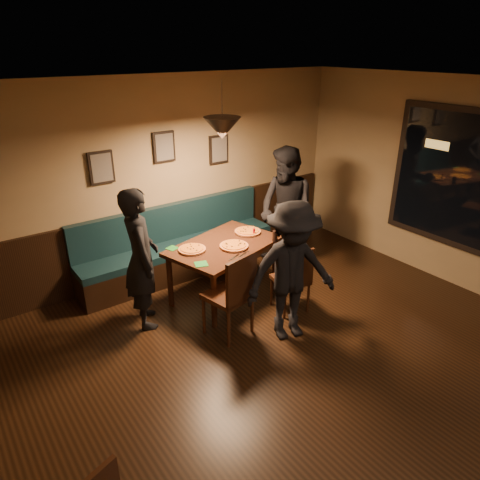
{
  "coord_description": "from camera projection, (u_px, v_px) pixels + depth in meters",
  "views": [
    {
      "loc": [
        -2.73,
        -2.01,
        3.14
      ],
      "look_at": [
        0.18,
        1.95,
        0.95
      ],
      "focal_mm": 32.97,
      "sensor_mm": 36.0,
      "label": 1
    }
  ],
  "objects": [
    {
      "name": "pendant_lamp",
      "position": [
        222.0,
        128.0,
        5.11
      ],
      "size": [
        0.44,
        0.44,
        0.25
      ],
      "primitive_type": "cone",
      "rotation": [
        3.14,
        0.0,
        0.0
      ],
      "color": "black",
      "rests_on": "ceiling"
    },
    {
      "name": "floor",
      "position": [
        344.0,
        401.0,
        4.24
      ],
      "size": [
        7.0,
        7.0,
        0.0
      ],
      "primitive_type": "plane",
      "color": "black",
      "rests_on": "ground"
    },
    {
      "name": "wainscot",
      "position": [
        170.0,
        237.0,
        6.59
      ],
      "size": [
        5.88,
        0.06,
        1.0
      ],
      "primitive_type": "cube",
      "color": "black",
      "rests_on": "ground"
    },
    {
      "name": "picture_center",
      "position": [
        164.0,
        147.0,
        6.04
      ],
      "size": [
        0.32,
        0.04,
        0.42
      ],
      "primitive_type": "cube",
      "color": "black",
      "rests_on": "wall_back"
    },
    {
      "name": "picture_right",
      "position": [
        219.0,
        149.0,
        6.59
      ],
      "size": [
        0.32,
        0.04,
        0.42
      ],
      "primitive_type": "cube",
      "color": "black",
      "rests_on": "wall_back"
    },
    {
      "name": "napkin_b",
      "position": [
        201.0,
        264.0,
        5.19
      ],
      "size": [
        0.19,
        0.19,
        0.01
      ],
      "primitive_type": "cube",
      "rotation": [
        0.0,
        0.0,
        -0.35
      ],
      "color": "#20782A",
      "rests_on": "dining_table"
    },
    {
      "name": "tabasco_bottle",
      "position": [
        254.0,
        231.0,
        5.94
      ],
      "size": [
        0.04,
        0.04,
        0.13
      ],
      "primitive_type": "cylinder",
      "rotation": [
        0.0,
        0.0,
        0.23
      ],
      "color": "maroon",
      "rests_on": "dining_table"
    },
    {
      "name": "diner_right",
      "position": [
        286.0,
        210.0,
        6.42
      ],
      "size": [
        0.76,
        0.94,
        1.84
      ],
      "primitive_type": "imported",
      "rotation": [
        0.0,
        0.0,
        -1.5
      ],
      "color": "black",
      "rests_on": "floor"
    },
    {
      "name": "wall_back",
      "position": [
        165.0,
        178.0,
        6.24
      ],
      "size": [
        6.0,
        0.0,
        6.0
      ],
      "primitive_type": "plane",
      "rotation": [
        1.57,
        0.0,
        0.0
      ],
      "color": "#8C704F",
      "rests_on": "ground"
    },
    {
      "name": "ceiling",
      "position": [
        383.0,
        97.0,
        3.1
      ],
      "size": [
        7.0,
        7.0,
        0.0
      ],
      "primitive_type": "plane",
      "rotation": [
        3.14,
        0.0,
        0.0
      ],
      "color": "silver",
      "rests_on": "ground"
    },
    {
      "name": "picture_left",
      "position": [
        101.0,
        168.0,
        5.61
      ],
      "size": [
        0.32,
        0.04,
        0.42
      ],
      "primitive_type": "cube",
      "color": "black",
      "rests_on": "wall_back"
    },
    {
      "name": "pizza_b",
      "position": [
        234.0,
        246.0,
        5.62
      ],
      "size": [
        0.48,
        0.48,
        0.04
      ],
      "primitive_type": "cylinder",
      "rotation": [
        0.0,
        0.0,
        0.4
      ],
      "color": "orange",
      "rests_on": "dining_table"
    },
    {
      "name": "pizza_c",
      "position": [
        248.0,
        231.0,
        6.05
      ],
      "size": [
        0.42,
        0.42,
        0.04
      ],
      "primitive_type": "cylinder",
      "rotation": [
        0.0,
        0.0,
        0.18
      ],
      "color": "orange",
      "rests_on": "dining_table"
    },
    {
      "name": "chair_near_left",
      "position": [
        228.0,
        293.0,
        5.04
      ],
      "size": [
        0.55,
        0.55,
        1.06
      ],
      "primitive_type": null,
      "rotation": [
        0.0,
        0.0,
        0.21
      ],
      "color": "black",
      "rests_on": "floor"
    },
    {
      "name": "napkin_a",
      "position": [
        172.0,
        248.0,
        5.6
      ],
      "size": [
        0.17,
        0.17,
        0.01
      ],
      "primitive_type": "cube",
      "rotation": [
        0.0,
        0.0,
        0.33
      ],
      "color": "#1B6521",
      "rests_on": "dining_table"
    },
    {
      "name": "pizza_a",
      "position": [
        192.0,
        249.0,
        5.53
      ],
      "size": [
        0.39,
        0.39,
        0.04
      ],
      "primitive_type": "cylinder",
      "rotation": [
        0.0,
        0.0,
        -0.15
      ],
      "color": "gold",
      "rests_on": "dining_table"
    },
    {
      "name": "soda_glass",
      "position": [
        275.0,
        236.0,
        5.76
      ],
      "size": [
        0.09,
        0.09,
        0.15
      ],
      "primitive_type": "cylinder",
      "rotation": [
        0.0,
        0.0,
        0.25
      ],
      "color": "black",
      "rests_on": "dining_table"
    },
    {
      "name": "cutlery_set",
      "position": [
        239.0,
        256.0,
        5.39
      ],
      "size": [
        0.18,
        0.08,
        0.0
      ],
      "primitive_type": "cube",
      "rotation": [
        0.0,
        0.0,
        1.93
      ],
      "color": "white",
      "rests_on": "dining_table"
    },
    {
      "name": "booth_bench",
      "position": [
        179.0,
        243.0,
        6.39
      ],
      "size": [
        3.0,
        0.6,
        1.0
      ],
      "primitive_type": null,
      "color": "#0F232D",
      "rests_on": "ground"
    },
    {
      "name": "diner_front",
      "position": [
        292.0,
        272.0,
        4.88
      ],
      "size": [
        1.2,
        0.89,
        1.65
      ],
      "primitive_type": "imported",
      "rotation": [
        0.0,
        0.0,
        -0.29
      ],
      "color": "black",
      "rests_on": "floor"
    },
    {
      "name": "dining_table",
      "position": [
        224.0,
        270.0,
        5.87
      ],
      "size": [
        1.62,
        1.26,
        0.76
      ],
      "primitive_type": "cube",
      "rotation": [
        0.0,
        0.0,
        0.26
      ],
      "color": "black",
      "rests_on": "floor"
    },
    {
      "name": "diner_left",
      "position": [
        141.0,
        259.0,
        5.11
      ],
      "size": [
        0.57,
        0.72,
        1.72
      ],
      "primitive_type": "imported",
      "rotation": [
        0.0,
        0.0,
        1.29
      ],
      "color": "black",
      "rests_on": "floor"
    },
    {
      "name": "chair_near_right",
      "position": [
        290.0,
        278.0,
        5.54
      ],
      "size": [
        0.47,
        0.47,
        0.9
      ],
      "primitive_type": null,
      "rotation": [
        0.0,
        0.0,
        -0.2
      ],
      "color": "black",
      "rests_on": "floor"
    }
  ]
}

